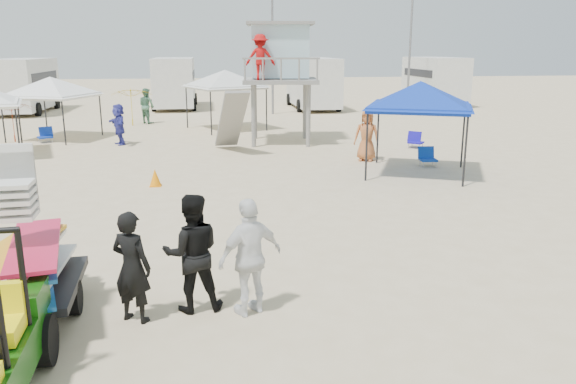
{
  "coord_description": "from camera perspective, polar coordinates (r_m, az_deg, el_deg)",
  "views": [
    {
      "loc": [
        -0.91,
        -6.88,
        3.86
      ],
      "look_at": [
        0.5,
        3.0,
        1.3
      ],
      "focal_mm": 35.0,
      "sensor_mm": 36.0,
      "label": 1
    }
  ],
  "objects": [
    {
      "name": "ground",
      "position": [
        7.95,
        -0.53,
        -14.69
      ],
      "size": [
        140.0,
        140.0,
        0.0
      ],
      "primitive_type": "plane",
      "color": "beige",
      "rests_on": "ground"
    },
    {
      "name": "surf_trailer",
      "position": [
        8.96,
        -25.08,
        -6.13
      ],
      "size": [
        1.47,
        2.54,
        2.28
      ],
      "color": "black",
      "rests_on": "ground"
    },
    {
      "name": "man_left",
      "position": [
        8.39,
        -15.58,
        -7.35
      ],
      "size": [
        0.72,
        0.64,
        1.66
      ],
      "primitive_type": "imported",
      "rotation": [
        0.0,
        0.0,
        2.65
      ],
      "color": "black",
      "rests_on": "ground"
    },
    {
      "name": "man_mid",
      "position": [
        8.52,
        -9.71,
        -6.12
      ],
      "size": [
        0.93,
        0.75,
        1.81
      ],
      "primitive_type": "imported",
      "rotation": [
        0.0,
        0.0,
        3.22
      ],
      "color": "black",
      "rests_on": "ground"
    },
    {
      "name": "man_right",
      "position": [
        8.31,
        -3.84,
        -6.61
      ],
      "size": [
        1.13,
        0.87,
        1.78
      ],
      "primitive_type": "imported",
      "rotation": [
        0.0,
        0.0,
        3.62
      ],
      "color": "white",
      "rests_on": "ground"
    },
    {
      "name": "lifeguard_tower",
      "position": [
        23.62,
        -1.06,
        13.66
      ],
      "size": [
        3.29,
        3.29,
        4.78
      ],
      "color": "gray",
      "rests_on": "ground"
    },
    {
      "name": "canopy_blue",
      "position": [
        17.91,
        13.32,
        10.45
      ],
      "size": [
        3.9,
        3.9,
        3.3
      ],
      "color": "black",
      "rests_on": "ground"
    },
    {
      "name": "canopy_white_b",
      "position": [
        26.56,
        -23.02,
        10.42
      ],
      "size": [
        3.87,
        3.87,
        3.08
      ],
      "color": "black",
      "rests_on": "ground"
    },
    {
      "name": "canopy_white_c",
      "position": [
        27.71,
        -6.42,
        11.93
      ],
      "size": [
        4.03,
        4.03,
        3.26
      ],
      "color": "black",
      "rests_on": "ground"
    },
    {
      "name": "umbrella_a",
      "position": [
        26.47,
        -26.17,
        6.41
      ],
      "size": [
        2.1,
        2.13,
        1.71
      ],
      "primitive_type": "imported",
      "rotation": [
        0.0,
        0.0,
        0.13
      ],
      "color": "#AF3012",
      "rests_on": "ground"
    },
    {
      "name": "umbrella_b",
      "position": [
        29.98,
        -15.53,
        8.33
      ],
      "size": [
        2.98,
        2.98,
        1.93
      ],
      "primitive_type": "imported",
      "rotation": [
        0.0,
        0.0,
        0.92
      ],
      "color": "gold",
      "rests_on": "ground"
    },
    {
      "name": "cone_far",
      "position": [
        16.6,
        -13.34,
        1.43
      ],
      "size": [
        0.34,
        0.34,
        0.5
      ],
      "primitive_type": "cone",
      "color": "orange",
      "rests_on": "ground"
    },
    {
      "name": "beach_chair_a",
      "position": [
        26.0,
        -23.41,
        5.37
      ],
      "size": [
        0.71,
        0.79,
        0.64
      ],
      "color": "#0F32AB",
      "rests_on": "ground"
    },
    {
      "name": "beach_chair_b",
      "position": [
        19.57,
        13.95,
        3.52
      ],
      "size": [
        0.58,
        0.62,
        0.64
      ],
      "color": "#0E399C",
      "rests_on": "ground"
    },
    {
      "name": "beach_chair_c",
      "position": [
        23.1,
        12.77,
        5.2
      ],
      "size": [
        0.74,
        0.84,
        0.64
      ],
      "color": "#170FA8",
      "rests_on": "ground"
    },
    {
      "name": "rv_far_left",
      "position": [
        38.56,
        -25.24,
        9.99
      ],
      "size": [
        2.64,
        6.8,
        3.25
      ],
      "color": "silver",
      "rests_on": "ground"
    },
    {
      "name": "rv_mid_left",
      "position": [
        38.49,
        -11.45,
        11.04
      ],
      "size": [
        2.65,
        6.5,
        3.25
      ],
      "color": "silver",
      "rests_on": "ground"
    },
    {
      "name": "rv_mid_right",
      "position": [
        37.58,
        2.52,
        11.23
      ],
      "size": [
        2.64,
        7.0,
        3.25
      ],
      "color": "silver",
      "rests_on": "ground"
    },
    {
      "name": "rv_far_right",
      "position": [
        41.6,
        14.64,
        11.1
      ],
      "size": [
        2.64,
        6.6,
        3.25
      ],
      "color": "silver",
      "rests_on": "ground"
    },
    {
      "name": "light_pole_left",
      "position": [
        34.11,
        -1.6,
        14.62
      ],
      "size": [
        0.14,
        0.14,
        8.0
      ],
      "primitive_type": "cylinder",
      "color": "slate",
      "rests_on": "ground"
    },
    {
      "name": "light_pole_right",
      "position": [
        37.67,
        12.3,
        14.29
      ],
      "size": [
        0.14,
        0.14,
        8.0
      ],
      "primitive_type": "cylinder",
      "color": "slate",
      "rests_on": "ground"
    },
    {
      "name": "distant_beachgoers",
      "position": [
        26.35,
        -6.18,
        7.82
      ],
      "size": [
        18.15,
        17.1,
        1.84
      ],
      "color": "#BA6735",
      "rests_on": "ground"
    }
  ]
}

